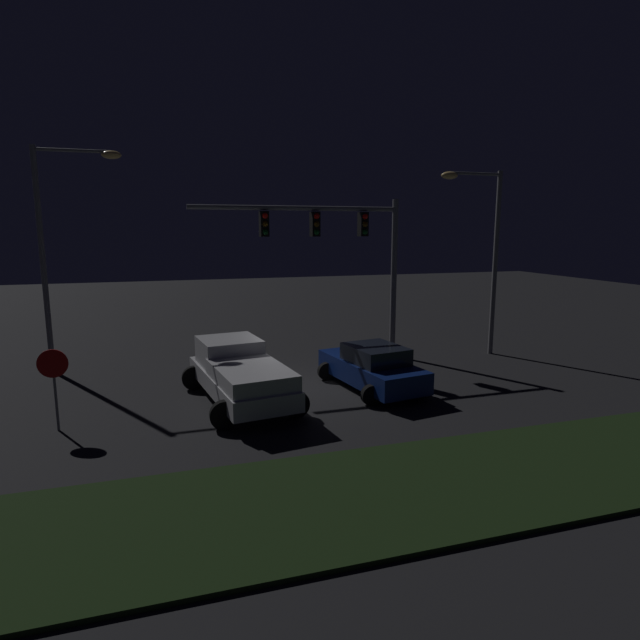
{
  "coord_description": "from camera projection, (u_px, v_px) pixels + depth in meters",
  "views": [
    {
      "loc": [
        -4.17,
        -16.46,
        5.3
      ],
      "look_at": [
        1.15,
        0.96,
        2.11
      ],
      "focal_mm": 29.08,
      "sensor_mm": 36.0,
      "label": 1
    }
  ],
  "objects": [
    {
      "name": "grass_median",
      "position": [
        388.0,
        492.0,
        10.5
      ],
      "size": [
        25.13,
        4.08,
        0.1
      ],
      "primitive_type": "cube",
      "color": "black",
      "rests_on": "ground_plane"
    },
    {
      "name": "pickup_truck",
      "position": [
        239.0,
        370.0,
        16.07
      ],
      "size": [
        3.4,
        5.63,
        1.8
      ],
      "rotation": [
        0.0,
        0.0,
        1.72
      ],
      "color": "#B7B7BC",
      "rests_on": "ground_plane"
    },
    {
      "name": "car_sedan",
      "position": [
        372.0,
        367.0,
        17.37
      ],
      "size": [
        2.94,
        4.63,
        1.51
      ],
      "rotation": [
        0.0,
        0.0,
        1.73
      ],
      "color": "navy",
      "rests_on": "ground_plane"
    },
    {
      "name": "traffic_signal_gantry",
      "position": [
        338.0,
        240.0,
        20.42
      ],
      "size": [
        8.32,
        0.56,
        6.5
      ],
      "color": "slate",
      "rests_on": "ground_plane"
    },
    {
      "name": "street_lamp_left",
      "position": [
        59.0,
        232.0,
        18.84
      ],
      "size": [
        3.02,
        0.44,
        8.24
      ],
      "color": "slate",
      "rests_on": "ground_plane"
    },
    {
      "name": "ground_plane",
      "position": [
        296.0,
        387.0,
        17.62
      ],
      "size": [
        80.0,
        80.0,
        0.0
      ],
      "primitive_type": "plane",
      "color": "black"
    },
    {
      "name": "street_lamp_right",
      "position": [
        484.0,
        240.0,
        21.42
      ],
      "size": [
        2.79,
        0.44,
        7.66
      ],
      "color": "slate",
      "rests_on": "ground_plane"
    },
    {
      "name": "stop_sign",
      "position": [
        54.0,
        374.0,
        13.54
      ],
      "size": [
        0.76,
        0.08,
        2.23
      ],
      "color": "slate",
      "rests_on": "ground_plane"
    }
  ]
}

